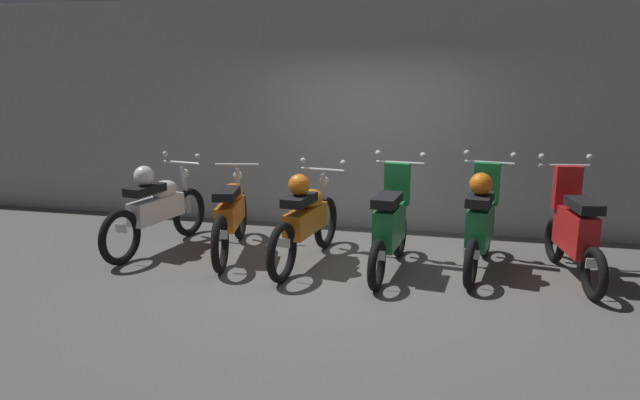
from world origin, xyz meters
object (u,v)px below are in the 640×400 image
motorbike_slot_0 (157,208)px  motorbike_slot_4 (481,221)px  motorbike_slot_2 (306,219)px  motorbike_slot_3 (390,225)px  motorbike_slot_5 (574,231)px  motorbike_slot_1 (231,215)px

motorbike_slot_0 → motorbike_slot_4: (3.88, 0.07, 0.04)m
motorbike_slot_2 → motorbike_slot_4: motorbike_slot_4 is taller
motorbike_slot_0 → motorbike_slot_3: bearing=-3.2°
motorbike_slot_0 → motorbike_slot_4: size_ratio=1.16×
motorbike_slot_0 → motorbike_slot_4: 3.88m
motorbike_slot_3 → motorbike_slot_5: (1.93, 0.22, 0.00)m
motorbike_slot_1 → motorbike_slot_5: motorbike_slot_5 is taller
motorbike_slot_3 → motorbike_slot_4: size_ratio=1.01×
motorbike_slot_5 → motorbike_slot_4: bearing=179.4°
motorbike_slot_0 → motorbike_slot_5: 4.84m
motorbike_slot_1 → motorbike_slot_3: 1.96m
motorbike_slot_0 → motorbike_slot_1: (0.96, 0.03, -0.04)m
motorbike_slot_0 → motorbike_slot_3: motorbike_slot_3 is taller
motorbike_slot_0 → motorbike_slot_4: bearing=1.0°
motorbike_slot_0 → motorbike_slot_2: same height
motorbike_slot_1 → motorbike_slot_5: 3.88m
motorbike_slot_1 → motorbike_slot_2: 0.99m
motorbike_slot_2 → motorbike_slot_4: size_ratio=1.16×
motorbike_slot_2 → motorbike_slot_0: bearing=176.6°
motorbike_slot_2 → motorbike_slot_5: 2.91m
motorbike_slot_2 → motorbike_slot_4: (1.94, 0.18, 0.04)m
motorbike_slot_3 → motorbike_slot_1: bearing=174.5°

